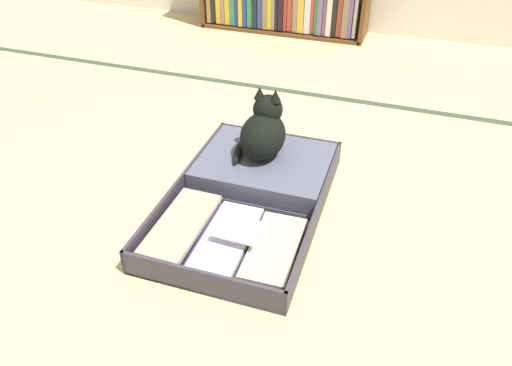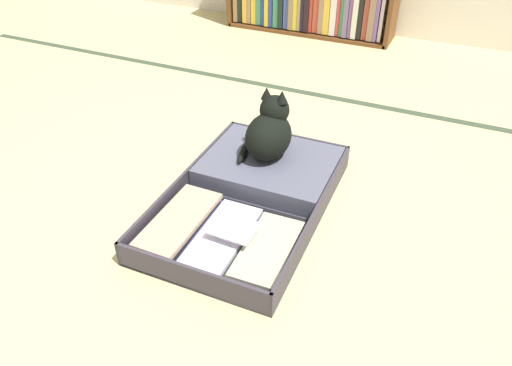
{
  "view_description": "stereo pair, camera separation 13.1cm",
  "coord_description": "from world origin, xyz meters",
  "views": [
    {
      "loc": [
        0.62,
        -1.26,
        1.23
      ],
      "look_at": [
        0.14,
        0.14,
        0.15
      ],
      "focal_mm": 34.34,
      "sensor_mm": 36.0,
      "label": 1
    },
    {
      "loc": [
        0.74,
        -1.21,
        1.23
      ],
      "look_at": [
        0.14,
        0.14,
        0.15
      ],
      "focal_mm": 34.34,
      "sensor_mm": 36.0,
      "label": 2
    }
  ],
  "objects": [
    {
      "name": "black_cat",
      "position": [
        0.08,
        0.41,
        0.21
      ],
      "size": [
        0.23,
        0.24,
        0.29
      ],
      "color": "black",
      "rests_on": "open_suitcase"
    },
    {
      "name": "tatami_border",
      "position": [
        0.0,
        1.25,
        0.0
      ],
      "size": [
        4.8,
        0.05,
        0.0
      ],
      "color": "#374634",
      "rests_on": "ground_plane"
    },
    {
      "name": "ground_plane",
      "position": [
        0.0,
        0.0,
        0.0
      ],
      "size": [
        10.0,
        10.0,
        0.0
      ],
      "primitive_type": "plane",
      "color": "#C7BC82"
    },
    {
      "name": "open_suitcase",
      "position": [
        0.09,
        0.22,
        0.04
      ],
      "size": [
        0.58,
        0.92,
        0.1
      ],
      "color": "#393440",
      "rests_on": "ground_plane"
    }
  ]
}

